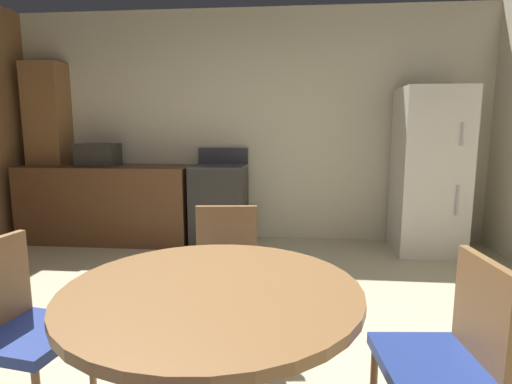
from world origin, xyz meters
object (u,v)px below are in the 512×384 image
at_px(chair_east, 450,351).
at_px(chair_west, 17,323).
at_px(chair_north, 226,269).
at_px(oven_range, 220,204).
at_px(microwave, 98,155).
at_px(refrigerator, 429,171).
at_px(dining_table, 213,327).

bearing_deg(chair_east, chair_west, -6.93).
bearing_deg(chair_north, oven_range, -175.00).
bearing_deg(microwave, refrigerator, -0.77).
bearing_deg(microwave, dining_table, -57.75).
bearing_deg(chair_north, refrigerator, 133.38).
distance_m(dining_table, chair_west, 0.92).
bearing_deg(refrigerator, chair_north, -130.12).
bearing_deg(dining_table, refrigerator, 60.72).
xyz_separation_m(microwave, dining_table, (1.98, -3.14, -0.43)).
bearing_deg(dining_table, chair_west, 171.32).
height_order(chair_west, chair_east, same).
distance_m(microwave, chair_west, 3.23).
relative_size(chair_north, chair_east, 1.00).
xyz_separation_m(oven_range, microwave, (-1.42, -0.00, 0.56)).
relative_size(refrigerator, chair_north, 2.02).
bearing_deg(chair_west, chair_north, 52.59).
xyz_separation_m(microwave, chair_east, (2.89, -3.06, -0.53)).
xyz_separation_m(microwave, chair_north, (1.88, -2.23, -0.53)).
height_order(refrigerator, chair_north, refrigerator).
relative_size(microwave, dining_table, 0.39).
bearing_deg(microwave, oven_range, 0.15).
bearing_deg(oven_range, chair_west, -96.61).
distance_m(oven_range, microwave, 1.53).
height_order(refrigerator, microwave, refrigerator).
relative_size(refrigerator, chair_east, 2.02).
xyz_separation_m(oven_range, chair_north, (0.45, -2.23, 0.03)).
xyz_separation_m(microwave, chair_west, (1.08, -3.00, -0.53)).
bearing_deg(dining_table, chair_north, 96.50).
bearing_deg(chair_east, refrigerator, -110.42).
distance_m(microwave, chair_north, 2.96).
bearing_deg(chair_north, microwave, -146.39).
distance_m(refrigerator, chair_north, 2.87).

